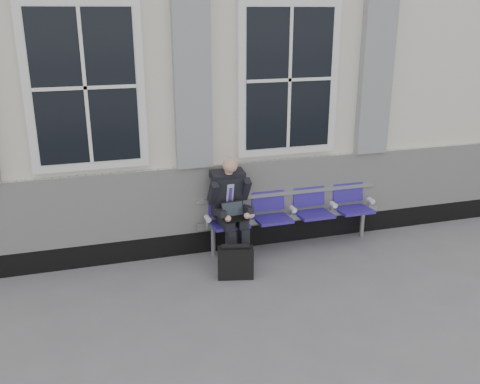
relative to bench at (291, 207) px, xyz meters
name	(u,v)px	position (x,y,z in m)	size (l,w,h in m)	color
ground	(301,294)	(-0.39, -1.32, -0.55)	(70.00, 70.00, 0.00)	slate
station_building	(220,67)	(-0.41, 2.15, 1.67)	(14.40, 4.40, 4.49)	silver
bench	(291,207)	(0.00, 0.00, 0.00)	(2.60, 0.47, 0.91)	#9EA0A3
businessman	(230,204)	(-0.89, -0.13, 0.19)	(0.54, 0.73, 1.35)	black
briefcase	(236,262)	(-0.99, -0.70, -0.35)	(0.46, 0.28, 0.44)	black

